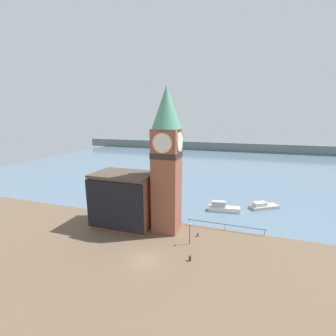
% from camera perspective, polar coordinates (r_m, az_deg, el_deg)
% --- Properties ---
extents(ground_plane, '(160.00, 160.00, 0.00)m').
position_cam_1_polar(ground_plane, '(33.51, -6.10, -22.22)').
color(ground_plane, brown).
extents(water, '(160.00, 120.00, 0.00)m').
position_cam_1_polar(water, '(99.99, 11.10, 1.25)').
color(water, slate).
rests_on(water, ground_plane).
extents(far_shoreline, '(180.00, 3.00, 5.00)m').
position_cam_1_polar(far_shoreline, '(138.95, 13.24, 5.29)').
color(far_shoreline, slate).
rests_on(far_shoreline, water).
extents(pier_railing, '(13.35, 0.08, 1.09)m').
position_cam_1_polar(pier_railing, '(41.41, 14.31, -13.81)').
color(pier_railing, '#333338').
rests_on(pier_railing, ground_plane).
extents(clock_tower, '(4.84, 4.84, 24.09)m').
position_cam_1_polar(clock_tower, '(36.85, -0.32, 2.73)').
color(clock_tower, brown).
rests_on(clock_tower, ground_plane).
extents(pier_building, '(10.54, 7.19, 9.69)m').
position_cam_1_polar(pier_building, '(41.35, -11.12, -7.82)').
color(pier_building, brown).
rests_on(pier_building, ground_plane).
extents(boat_near, '(6.54, 2.53, 2.15)m').
position_cam_1_polar(boat_near, '(49.02, 13.71, -9.77)').
color(boat_near, silver).
rests_on(boat_near, water).
extents(boat_far, '(6.38, 5.07, 1.49)m').
position_cam_1_polar(boat_far, '(53.26, 22.92, -8.89)').
color(boat_far, '#B7B2A8').
rests_on(boat_far, water).
extents(mooring_bollard_near, '(0.26, 0.26, 0.62)m').
position_cam_1_polar(mooring_bollard_near, '(38.91, 7.57, -16.37)').
color(mooring_bollard_near, '#2D2D33').
rests_on(mooring_bollard_near, ground_plane).
extents(mooring_bollard_far, '(0.33, 0.33, 0.80)m').
position_cam_1_polar(mooring_bollard_far, '(33.11, 5.61, -21.77)').
color(mooring_bollard_far, '#2D2D33').
rests_on(mooring_bollard_far, ground_plane).
extents(lamp_post, '(0.32, 0.32, 3.53)m').
position_cam_1_polar(lamp_post, '(35.66, 5.56, -15.21)').
color(lamp_post, black).
rests_on(lamp_post, ground_plane).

